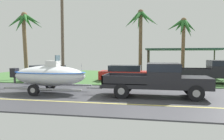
{
  "coord_description": "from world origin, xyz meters",
  "views": [
    {
      "loc": [
        0.59,
        -11.86,
        2.3
      ],
      "look_at": [
        -1.82,
        0.75,
        1.4
      ],
      "focal_mm": 35.57,
      "sensor_mm": 36.0,
      "label": 1
    }
  ],
  "objects_px": {
    "parked_pickup_background": "(219,71)",
    "carport_awning": "(184,50)",
    "parked_sedan_near": "(127,73)",
    "palm_tree_mid": "(183,32)",
    "parked_sedan_far": "(50,73)",
    "palm_tree_near_left": "(141,26)",
    "utility_pole": "(62,30)",
    "boat_on_trailer": "(49,76)",
    "palm_tree_far_left": "(25,27)",
    "pickup_truck_towing": "(162,78)"
  },
  "relations": [
    {
      "from": "palm_tree_mid",
      "to": "parked_sedan_near",
      "type": "bearing_deg",
      "value": -157.74
    },
    {
      "from": "palm_tree_near_left",
      "to": "palm_tree_mid",
      "type": "xyz_separation_m",
      "value": [
        3.84,
        -1.11,
        -0.77
      ]
    },
    {
      "from": "parked_pickup_background",
      "to": "palm_tree_far_left",
      "type": "xyz_separation_m",
      "value": [
        -16.57,
        -0.01,
        3.72
      ]
    },
    {
      "from": "boat_on_trailer",
      "to": "carport_awning",
      "type": "distance_m",
      "value": 15.34
    },
    {
      "from": "parked_sedan_near",
      "to": "palm_tree_mid",
      "type": "bearing_deg",
      "value": 22.26
    },
    {
      "from": "parked_sedan_near",
      "to": "palm_tree_mid",
      "type": "distance_m",
      "value": 6.31
    },
    {
      "from": "pickup_truck_towing",
      "to": "utility_pole",
      "type": "relative_size",
      "value": 0.71
    },
    {
      "from": "palm_tree_near_left",
      "to": "utility_pole",
      "type": "bearing_deg",
      "value": -141.29
    },
    {
      "from": "utility_pole",
      "to": "parked_sedan_far",
      "type": "bearing_deg",
      "value": 159.63
    },
    {
      "from": "palm_tree_near_left",
      "to": "palm_tree_mid",
      "type": "relative_size",
      "value": 1.2
    },
    {
      "from": "palm_tree_far_left",
      "to": "utility_pole",
      "type": "bearing_deg",
      "value": -18.65
    },
    {
      "from": "parked_pickup_background",
      "to": "palm_tree_far_left",
      "type": "bearing_deg",
      "value": -179.96
    },
    {
      "from": "carport_awning",
      "to": "utility_pole",
      "type": "distance_m",
      "value": 12.82
    },
    {
      "from": "pickup_truck_towing",
      "to": "carport_awning",
      "type": "height_order",
      "value": "carport_awning"
    },
    {
      "from": "parked_pickup_background",
      "to": "parked_sedan_far",
      "type": "relative_size",
      "value": 1.23
    },
    {
      "from": "parked_sedan_far",
      "to": "parked_sedan_near",
      "type": "bearing_deg",
      "value": 10.55
    },
    {
      "from": "pickup_truck_towing",
      "to": "carport_awning",
      "type": "xyz_separation_m",
      "value": [
        2.6,
        12.17,
        1.75
      ]
    },
    {
      "from": "parked_sedan_near",
      "to": "palm_tree_far_left",
      "type": "distance_m",
      "value": 10.18
    },
    {
      "from": "parked_sedan_far",
      "to": "carport_awning",
      "type": "xyz_separation_m",
      "value": [
        11.8,
        6.84,
        2.1
      ]
    },
    {
      "from": "palm_tree_near_left",
      "to": "palm_tree_mid",
      "type": "bearing_deg",
      "value": -16.18
    },
    {
      "from": "palm_tree_near_left",
      "to": "palm_tree_far_left",
      "type": "distance_m",
      "value": 10.8
    },
    {
      "from": "carport_awning",
      "to": "palm_tree_mid",
      "type": "relative_size",
      "value": 1.41
    },
    {
      "from": "boat_on_trailer",
      "to": "utility_pole",
      "type": "height_order",
      "value": "utility_pole"
    },
    {
      "from": "boat_on_trailer",
      "to": "palm_tree_mid",
      "type": "height_order",
      "value": "palm_tree_mid"
    },
    {
      "from": "parked_pickup_background",
      "to": "utility_pole",
      "type": "relative_size",
      "value": 0.66
    },
    {
      "from": "utility_pole",
      "to": "palm_tree_near_left",
      "type": "bearing_deg",
      "value": 38.71
    },
    {
      "from": "parked_sedan_far",
      "to": "pickup_truck_towing",
      "type": "bearing_deg",
      "value": -30.09
    },
    {
      "from": "parked_pickup_background",
      "to": "utility_pole",
      "type": "distance_m",
      "value": 12.82
    },
    {
      "from": "parked_sedan_far",
      "to": "carport_awning",
      "type": "height_order",
      "value": "carport_awning"
    },
    {
      "from": "palm_tree_near_left",
      "to": "parked_sedan_far",
      "type": "bearing_deg",
      "value": -150.06
    },
    {
      "from": "palm_tree_near_left",
      "to": "utility_pole",
      "type": "distance_m",
      "value": 7.72
    },
    {
      "from": "parked_pickup_background",
      "to": "palm_tree_near_left",
      "type": "bearing_deg",
      "value": 152.03
    },
    {
      "from": "pickup_truck_towing",
      "to": "parked_sedan_far",
      "type": "xyz_separation_m",
      "value": [
        -9.2,
        5.33,
        -0.35
      ]
    },
    {
      "from": "pickup_truck_towing",
      "to": "boat_on_trailer",
      "type": "bearing_deg",
      "value": -180.0
    },
    {
      "from": "carport_awning",
      "to": "palm_tree_far_left",
      "type": "bearing_deg",
      "value": -157.94
    },
    {
      "from": "boat_on_trailer",
      "to": "carport_awning",
      "type": "relative_size",
      "value": 0.73
    },
    {
      "from": "carport_awning",
      "to": "palm_tree_mid",
      "type": "bearing_deg",
      "value": -98.38
    },
    {
      "from": "boat_on_trailer",
      "to": "parked_sedan_far",
      "type": "distance_m",
      "value": 5.95
    },
    {
      "from": "parked_pickup_background",
      "to": "utility_pole",
      "type": "xyz_separation_m",
      "value": [
        -12.31,
        -1.45,
        3.27
      ]
    },
    {
      "from": "parked_pickup_background",
      "to": "carport_awning",
      "type": "xyz_separation_m",
      "value": [
        -1.93,
        5.92,
        1.75
      ]
    },
    {
      "from": "boat_on_trailer",
      "to": "palm_tree_far_left",
      "type": "height_order",
      "value": "palm_tree_far_left"
    },
    {
      "from": "palm_tree_mid",
      "to": "pickup_truck_towing",
      "type": "bearing_deg",
      "value": -103.65
    },
    {
      "from": "boat_on_trailer",
      "to": "palm_tree_mid",
      "type": "distance_m",
      "value": 12.54
    },
    {
      "from": "parked_sedan_near",
      "to": "palm_tree_mid",
      "type": "relative_size",
      "value": 0.86
    },
    {
      "from": "boat_on_trailer",
      "to": "parked_pickup_background",
      "type": "distance_m",
      "value": 12.75
    },
    {
      "from": "parked_pickup_background",
      "to": "palm_tree_mid",
      "type": "xyz_separation_m",
      "value": [
        -2.48,
        2.24,
        3.28
      ]
    },
    {
      "from": "palm_tree_far_left",
      "to": "boat_on_trailer",
      "type": "bearing_deg",
      "value": -48.82
    },
    {
      "from": "parked_sedan_near",
      "to": "palm_tree_far_left",
      "type": "xyz_separation_m",
      "value": [
        -9.33,
        -0.3,
        4.07
      ]
    },
    {
      "from": "carport_awning",
      "to": "utility_pole",
      "type": "relative_size",
      "value": 0.94
    },
    {
      "from": "parked_sedan_near",
      "to": "carport_awning",
      "type": "height_order",
      "value": "carport_awning"
    }
  ]
}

